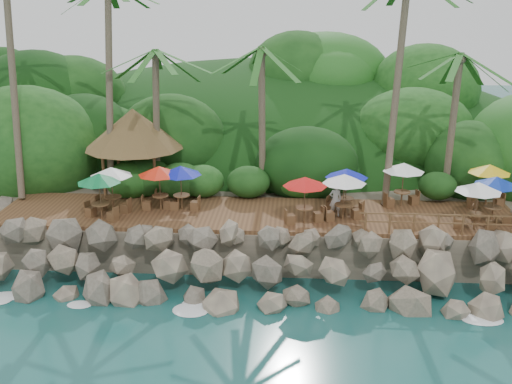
{
  "coord_description": "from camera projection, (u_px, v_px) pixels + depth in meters",
  "views": [
    {
      "loc": [
        1.96,
        -23.1,
        12.82
      ],
      "look_at": [
        0.0,
        6.0,
        3.4
      ],
      "focal_mm": 43.11,
      "sensor_mm": 36.0,
      "label": 1
    }
  ],
  "objects": [
    {
      "name": "ground",
      "position": [
        247.0,
        312.0,
        25.99
      ],
      "size": [
        140.0,
        140.0,
        0.0
      ],
      "primitive_type": "plane",
      "color": "#19514F",
      "rests_on": "ground"
    },
    {
      "name": "palapa",
      "position": [
        133.0,
        129.0,
        33.65
      ],
      "size": [
        5.44,
        5.44,
        4.6
      ],
      "color": "brown",
      "rests_on": "ground"
    },
    {
      "name": "jungle_hill",
      "position": [
        271.0,
        165.0,
        48.31
      ],
      "size": [
        44.8,
        28.0,
        15.4
      ],
      "primitive_type": "ellipsoid",
      "color": "#143811",
      "rests_on": "ground"
    },
    {
      "name": "waiter",
      "position": [
        335.0,
        200.0,
        30.29
      ],
      "size": [
        0.67,
        0.5,
        1.7
      ],
      "primitive_type": "imported",
      "rotation": [
        0.0,
        0.0,
        3.3
      ],
      "color": "silver",
      "rests_on": "terrace"
    },
    {
      "name": "seawall",
      "position": [
        250.0,
        267.0,
        27.54
      ],
      "size": [
        29.0,
        4.0,
        2.3
      ],
      "primitive_type": null,
      "color": "gray",
      "rests_on": "ground"
    },
    {
      "name": "dining_clusters",
      "position": [
        309.0,
        178.0,
        30.08
      ],
      "size": [
        21.41,
        5.33,
        2.31
      ],
      "color": "brown",
      "rests_on": "terrace"
    },
    {
      "name": "foam_line",
      "position": [
        247.0,
        308.0,
        26.27
      ],
      "size": [
        25.2,
        0.8,
        0.06
      ],
      "color": "white",
      "rests_on": "ground"
    },
    {
      "name": "jungle_foliage",
      "position": [
        265.0,
        199.0,
        40.24
      ],
      "size": [
        44.0,
        16.0,
        12.0
      ],
      "primitive_type": null,
      "color": "#143811",
      "rests_on": "ground"
    },
    {
      "name": "railing",
      "position": [
        451.0,
        222.0,
        27.99
      ],
      "size": [
        8.3,
        0.1,
        1.0
      ],
      "color": "brown",
      "rests_on": "terrace"
    },
    {
      "name": "land_base",
      "position": [
        266.0,
        180.0,
        40.86
      ],
      "size": [
        32.0,
        25.2,
        2.1
      ],
      "primitive_type": "cube",
      "color": "gray",
      "rests_on": "ground"
    },
    {
      "name": "terrace",
      "position": [
        256.0,
        215.0,
        31.01
      ],
      "size": [
        26.0,
        5.0,
        0.2
      ],
      "primitive_type": "cube",
      "color": "brown",
      "rests_on": "land_base"
    },
    {
      "name": "palms",
      "position": [
        228.0,
        13.0,
        30.8
      ],
      "size": [
        28.94,
        7.23,
        13.43
      ],
      "color": "brown",
      "rests_on": "ground"
    }
  ]
}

